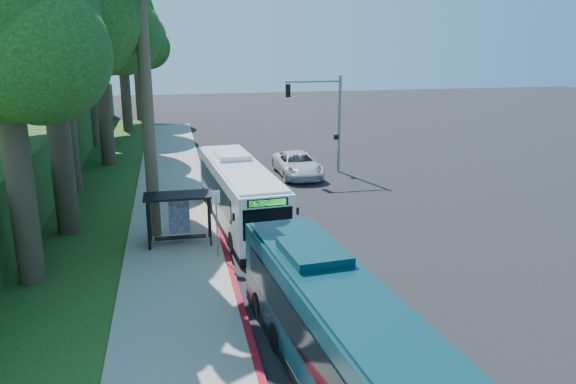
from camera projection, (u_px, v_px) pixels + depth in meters
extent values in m
plane|color=black|center=(308.00, 217.00, 31.10)|extent=(140.00, 140.00, 0.00)
cube|color=gray|center=(174.00, 225.00, 29.63)|extent=(4.50, 70.00, 0.12)
cube|color=maroon|center=(225.00, 249.00, 26.32)|extent=(0.25, 30.00, 0.13)
cube|color=#234719|center=(75.00, 205.00, 33.22)|extent=(8.00, 70.00, 0.06)
cube|color=black|center=(178.00, 196.00, 26.21)|extent=(3.20, 1.50, 0.10)
cube|color=black|center=(148.00, 224.00, 26.27)|extent=(0.06, 1.30, 2.20)
cube|color=navy|center=(179.00, 216.00, 27.20)|extent=(1.00, 0.12, 1.70)
cube|color=black|center=(181.00, 237.00, 26.67)|extent=(2.40, 0.40, 0.06)
cube|color=black|center=(150.00, 220.00, 26.84)|extent=(0.08, 0.08, 2.40)
cube|color=black|center=(208.00, 216.00, 27.40)|extent=(0.08, 0.08, 2.40)
cube|color=black|center=(149.00, 228.00, 25.71)|extent=(0.08, 0.08, 2.40)
cube|color=black|center=(210.00, 224.00, 26.27)|extent=(0.08, 0.08, 2.40)
cylinder|color=gray|center=(217.00, 227.00, 24.91)|extent=(0.06, 0.06, 3.00)
cube|color=white|center=(216.00, 197.00, 24.54)|extent=(0.35, 0.04, 0.55)
cylinder|color=gray|center=(339.00, 125.00, 40.54)|extent=(0.20, 0.20, 7.00)
cylinder|color=gray|center=(313.00, 81.00, 39.30)|extent=(4.00, 0.14, 0.14)
cube|color=black|center=(288.00, 91.00, 39.11)|extent=(0.30, 0.30, 0.90)
cube|color=black|center=(336.00, 137.00, 40.73)|extent=(0.25, 0.25, 0.35)
cylinder|color=#4C3F2D|center=(147.00, 107.00, 26.30)|extent=(0.60, 0.60, 13.00)
cylinder|color=#382B1E|center=(59.00, 131.00, 27.20)|extent=(1.10, 1.10, 10.50)
sphere|color=#0E3613|center=(79.00, 17.00, 24.97)|extent=(5.60, 5.60, 5.60)
sphere|color=#0E3613|center=(20.00, 12.00, 26.74)|extent=(5.20, 5.20, 5.20)
cylinder|color=#382B1E|center=(63.00, 99.00, 34.35)|extent=(1.18, 1.18, 11.90)
cylinder|color=#382B1E|center=(104.00, 101.00, 42.47)|extent=(1.06, 1.06, 9.80)
sphere|color=#0E3613|center=(97.00, 18.00, 40.84)|extent=(8.40, 8.40, 8.40)
sphere|color=#0E3613|center=(120.00, 34.00, 40.29)|extent=(5.88, 5.88, 5.88)
sphere|color=#0E3613|center=(79.00, 30.00, 42.16)|extent=(5.46, 5.46, 5.46)
cylinder|color=#382B1E|center=(89.00, 84.00, 49.42)|extent=(1.14, 1.14, 11.20)
sphere|color=#0E3613|center=(81.00, 2.00, 47.56)|extent=(9.60, 9.60, 9.60)
sphere|color=#0E3613|center=(104.00, 17.00, 46.93)|extent=(6.72, 6.72, 6.72)
sphere|color=#0E3613|center=(65.00, 14.00, 49.07)|extent=(6.24, 6.24, 6.24)
cylinder|color=#382B1E|center=(125.00, 87.00, 57.74)|extent=(1.02, 1.02, 9.10)
sphere|color=#0E3613|center=(121.00, 31.00, 56.23)|extent=(8.00, 8.00, 8.00)
sphere|color=#0E3613|center=(137.00, 42.00, 55.70)|extent=(5.60, 5.60, 5.60)
sphere|color=#0E3613|center=(108.00, 39.00, 57.48)|extent=(5.20, 5.20, 5.20)
cylinder|color=#382B1E|center=(139.00, 84.00, 65.57)|extent=(0.98, 0.98, 8.40)
sphere|color=#0E3613|center=(136.00, 39.00, 64.18)|extent=(7.00, 7.00, 7.00)
sphere|color=#0E3613|center=(149.00, 47.00, 63.72)|extent=(4.90, 4.90, 4.90)
sphere|color=#0E3613|center=(126.00, 45.00, 65.28)|extent=(4.55, 4.55, 4.55)
cylinder|color=#382B1E|center=(19.00, 174.00, 21.63)|extent=(1.02, 1.02, 9.10)
sphere|color=#0E3613|center=(39.00, 54.00, 19.68)|extent=(5.04, 5.04, 5.04)
cube|color=white|center=(240.00, 193.00, 29.47)|extent=(3.44, 11.93, 2.79)
cube|color=black|center=(240.00, 219.00, 29.86)|extent=(3.47, 11.99, 0.34)
cube|color=black|center=(238.00, 186.00, 29.85)|extent=(3.29, 9.35, 1.08)
cube|color=black|center=(268.00, 223.00, 24.03)|extent=(2.20, 0.29, 1.37)
cube|color=black|center=(220.00, 163.00, 34.76)|extent=(2.00, 0.28, 0.98)
cube|color=#19E533|center=(267.00, 202.00, 23.77)|extent=(1.63, 0.23, 0.27)
cube|color=white|center=(239.00, 166.00, 29.08)|extent=(3.19, 11.32, 0.12)
cube|color=white|center=(232.00, 155.00, 30.84)|extent=(1.94, 2.58, 0.34)
cylinder|color=black|center=(233.00, 242.00, 26.02)|extent=(0.37, 1.00, 0.98)
cylinder|color=black|center=(280.00, 237.00, 26.64)|extent=(0.37, 1.00, 0.98)
cylinder|color=black|center=(206.00, 195.00, 33.62)|extent=(0.37, 1.00, 0.98)
cylinder|color=black|center=(243.00, 192.00, 34.24)|extent=(0.37, 1.00, 0.98)
cube|color=#0A2F37|center=(336.00, 329.00, 15.83)|extent=(3.58, 11.82, 2.76)
cube|color=black|center=(335.00, 374.00, 16.21)|extent=(3.61, 11.88, 0.34)
cube|color=black|center=(330.00, 313.00, 16.20)|extent=(3.39, 9.27, 1.07)
cube|color=black|center=(278.00, 248.00, 21.04)|extent=(1.98, 0.31, 0.97)
cube|color=#0A2F37|center=(338.00, 283.00, 15.44)|extent=(3.33, 11.22, 0.12)
cube|color=#0A2F37|center=(314.00, 252.00, 17.18)|extent=(1.96, 2.58, 0.34)
cylinder|color=black|center=(259.00, 305.00, 19.90)|extent=(0.38, 0.99, 0.97)
cylinder|color=black|center=(318.00, 297.00, 20.54)|extent=(0.38, 0.99, 0.97)
imported|color=silver|center=(298.00, 164.00, 40.04)|extent=(2.87, 6.06, 1.67)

